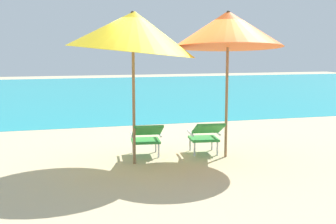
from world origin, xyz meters
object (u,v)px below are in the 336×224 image
at_px(lounge_chair_left, 146,136).
at_px(beach_umbrella_right, 228,29).
at_px(lounge_chair_right, 206,134).
at_px(beach_umbrella_left, 133,32).

xyz_separation_m(lounge_chair_left, beach_umbrella_right, (1.43, -0.32, 1.93)).
height_order(lounge_chair_left, lounge_chair_right, same).
xyz_separation_m(beach_umbrella_left, beach_umbrella_right, (1.73, 0.05, 0.06)).
relative_size(lounge_chair_right, beach_umbrella_right, 0.34).
height_order(lounge_chair_left, beach_umbrella_right, beach_umbrella_right).
relative_size(beach_umbrella_left, beach_umbrella_right, 0.99).
relative_size(lounge_chair_left, beach_umbrella_right, 0.34).
height_order(beach_umbrella_left, beach_umbrella_right, beach_umbrella_right).
bearing_deg(beach_umbrella_right, beach_umbrella_left, -178.38).
bearing_deg(lounge_chair_right, lounge_chair_left, 174.00).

